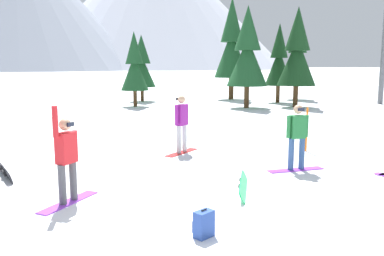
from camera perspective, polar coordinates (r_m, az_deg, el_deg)
ground_plane at (r=7.96m, az=0.45°, el=-11.46°), size 800.00×800.00×0.00m
snowboarder_foreground at (r=8.44m, az=-17.17°, el=-3.99°), size 0.89×1.49×2.00m
snowboarder_midground at (r=10.92m, az=14.75°, el=-1.10°), size 1.57×0.72×1.75m
snowboarder_background at (r=12.68m, az=-1.36°, el=0.78°), size 1.02×1.37×1.82m
loose_snowboard_near_right at (r=11.17m, az=-24.84°, el=-5.53°), size 1.07×1.54×0.28m
loose_snowboard_near_left at (r=9.08m, az=7.34°, el=-8.02°), size 0.44×1.90×0.26m
backpack_blue at (r=6.73m, az=1.74°, el=-13.42°), size 0.38×0.38×0.47m
trail_marker_pole at (r=13.46m, az=16.00°, el=-0.21°), size 0.06×0.06×1.43m
pine_tree_twin at (r=27.34m, az=14.75°, el=10.21°), size 2.48×2.48×6.45m
pine_tree_short at (r=33.44m, az=14.77°, el=9.94°), size 2.25×2.25×6.48m
pine_tree_leaning at (r=27.10m, az=-8.00°, el=8.67°), size 1.82×1.82×4.93m
pine_tree_slender at (r=30.93m, az=-6.99°, el=8.79°), size 2.07×2.07×5.00m
pine_tree_young at (r=32.62m, az=5.76°, el=11.65°), size 2.71×2.71×7.97m
pine_tree_broad at (r=26.28m, az=7.96°, el=10.49°), size 2.60×2.60×6.46m
pine_tree_tall at (r=30.34m, az=12.30°, el=9.39°), size 1.94×1.94×5.72m
peak_west_ridge at (r=269.15m, az=-5.18°, el=17.59°), size 166.34×166.34×83.07m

